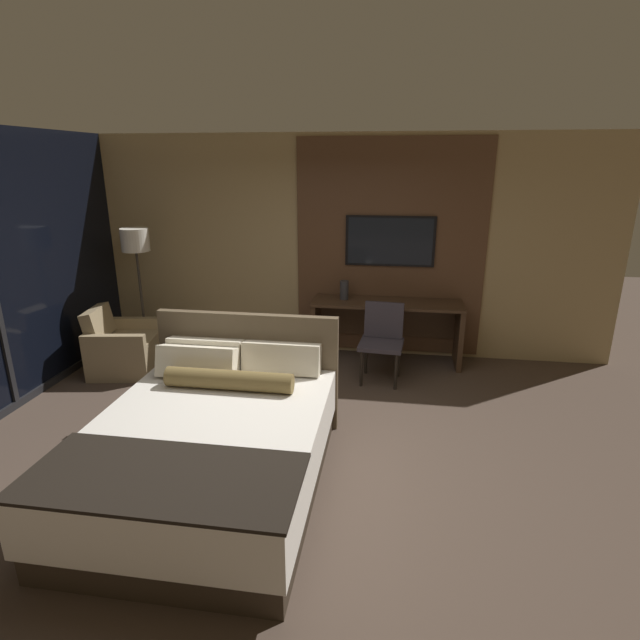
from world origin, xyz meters
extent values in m
plane|color=#4C3D33|center=(0.00, 0.00, 0.00)|extent=(16.00, 16.00, 0.00)
cube|color=tan|center=(0.00, 2.60, 1.40)|extent=(7.20, 0.06, 2.80)
cube|color=brown|center=(0.79, 2.56, 1.40)|extent=(2.36, 0.03, 2.70)
cube|color=black|center=(-2.98, 0.40, 0.04)|extent=(0.05, 6.00, 0.08)
cube|color=#33281E|center=(-0.48, -0.62, 0.11)|extent=(1.64, 2.10, 0.22)
cube|color=silver|center=(-0.48, -0.62, 0.41)|extent=(1.70, 2.17, 0.39)
cube|color=black|center=(-0.48, -1.33, 0.62)|extent=(1.71, 0.76, 0.02)
cube|color=brown|center=(-0.48, 0.50, 0.56)|extent=(1.73, 0.08, 1.11)
cube|color=beige|center=(-0.84, 0.36, 0.75)|extent=(0.71, 0.23, 0.31)
cube|color=beige|center=(-0.12, 0.36, 0.75)|extent=(0.71, 0.23, 0.31)
cube|color=beige|center=(-0.84, 0.15, 0.75)|extent=(0.71, 0.25, 0.32)
cylinder|color=brown|center=(-0.48, -0.06, 0.69)|extent=(1.10, 0.17, 0.17)
cube|color=#422D1E|center=(0.79, 2.26, 0.78)|extent=(1.86, 0.54, 0.03)
cube|color=#422D1E|center=(-0.11, 2.26, 0.38)|extent=(0.06, 0.49, 0.76)
cube|color=#422D1E|center=(1.69, 2.26, 0.38)|extent=(0.06, 0.49, 0.76)
cube|color=#422D1E|center=(0.79, 2.51, 0.46)|extent=(1.74, 0.02, 0.38)
cube|color=black|center=(0.79, 2.52, 1.51)|extent=(1.11, 0.04, 0.63)
cube|color=black|center=(0.79, 2.50, 1.51)|extent=(1.04, 0.01, 0.58)
cube|color=#38333D|center=(0.75, 1.64, 0.46)|extent=(0.53, 0.50, 0.05)
cube|color=#38333D|center=(0.77, 1.84, 0.69)|extent=(0.46, 0.14, 0.42)
cylinder|color=black|center=(0.54, 1.47, 0.22)|extent=(0.04, 0.04, 0.43)
cylinder|color=black|center=(0.93, 1.44, 0.22)|extent=(0.04, 0.04, 0.43)
cylinder|color=black|center=(0.57, 1.84, 0.22)|extent=(0.04, 0.04, 0.43)
cylinder|color=black|center=(0.96, 1.81, 0.22)|extent=(0.04, 0.04, 0.43)
cube|color=#998460|center=(-2.33, 1.48, 0.22)|extent=(0.80, 0.67, 0.44)
cube|color=#998460|center=(-2.61, 1.44, 0.62)|extent=(0.29, 0.58, 0.38)
cube|color=#998460|center=(-2.27, 1.16, 0.29)|extent=(0.73, 0.21, 0.58)
cube|color=#998460|center=(-2.38, 1.81, 0.29)|extent=(0.73, 0.21, 0.58)
cylinder|color=#282623|center=(-2.31, 1.96, 0.01)|extent=(0.28, 0.28, 0.03)
cylinder|color=#332D28|center=(-2.31, 1.96, 0.72)|extent=(0.03, 0.03, 1.44)
cylinder|color=silver|center=(-2.31, 1.96, 1.54)|extent=(0.34, 0.34, 0.28)
cylinder|color=#333338|center=(0.25, 2.30, 0.91)|extent=(0.11, 0.11, 0.24)
camera|label=1|loc=(0.87, -3.76, 2.46)|focal=28.00mm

